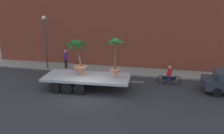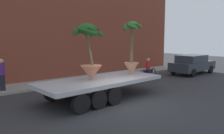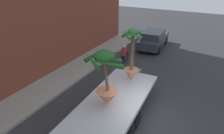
# 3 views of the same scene
# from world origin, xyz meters

# --- Properties ---
(ground_plane) EXTENTS (60.00, 60.00, 0.00)m
(ground_plane) POSITION_xyz_m (0.00, 0.00, 0.00)
(ground_plane) COLOR #2D2D30
(sidewalk) EXTENTS (24.00, 2.20, 0.15)m
(sidewalk) POSITION_xyz_m (0.00, 6.10, 0.07)
(sidewalk) COLOR gray
(sidewalk) RESTS_ON ground
(building_facade) EXTENTS (24.00, 1.20, 9.86)m
(building_facade) POSITION_xyz_m (0.00, 7.80, 4.93)
(building_facade) COLOR brown
(building_facade) RESTS_ON ground
(flatbed_trailer) EXTENTS (7.33, 2.87, 0.98)m
(flatbed_trailer) POSITION_xyz_m (-0.61, 1.35, 0.78)
(flatbed_trailer) COLOR #B7BABF
(flatbed_trailer) RESTS_ON ground
(potted_palm_rear) EXTENTS (1.70, 1.75, 2.66)m
(potted_palm_rear) POSITION_xyz_m (-0.97, 1.47, 2.25)
(potted_palm_rear) COLOR #C17251
(potted_palm_rear) RESTS_ON flatbed_trailer
(potted_palm_middle) EXTENTS (1.18, 1.17, 2.88)m
(potted_palm_middle) POSITION_xyz_m (1.75, 1.42, 2.23)
(potted_palm_middle) COLOR tan
(potted_palm_middle) RESTS_ON flatbed_trailer
(cyclist) EXTENTS (1.84, 0.36, 1.54)m
(cyclist) POSITION_xyz_m (5.56, 3.60, 0.67)
(cyclist) COLOR black
(cyclist) RESTS_ON ground
(parked_car) EXTENTS (4.68, 2.09, 1.58)m
(parked_car) POSITION_xyz_m (10.13, 2.80, 0.83)
(parked_car) COLOR #2D333D
(parked_car) RESTS_ON ground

